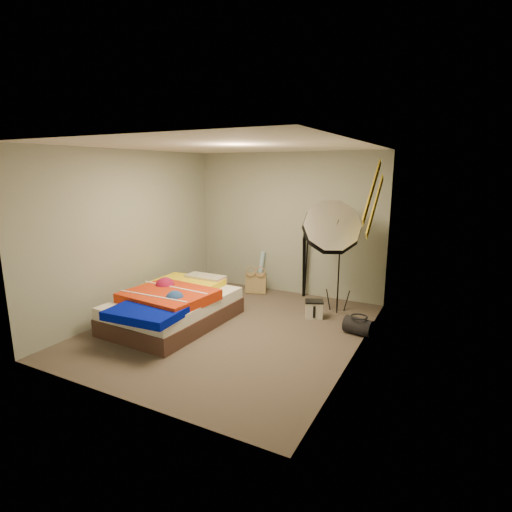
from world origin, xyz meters
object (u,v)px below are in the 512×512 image
Objects in this scene: photo_umbrella at (331,229)px; camera_tripod at (304,260)px; duffel_bag at (358,326)px; bed at (173,306)px; wrapping_roll at (261,271)px; tote_bag at (256,283)px; camera_case at (314,310)px.

photo_umbrella reaches higher than camera_tripod.
camera_tripod is at bearing 145.98° from duffel_bag.
duffel_bag is at bearing 18.90° from bed.
duffel_bag is 1.85m from camera_tripod.
photo_umbrella is at bearing -23.03° from wrapping_roll.
photo_umbrella is at bearing 145.69° from duffel_bag.
tote_bag reaches higher than camera_case.
tote_bag is at bearing 164.79° from duffel_bag.
bed reaches higher than camera_case.
bed is 2.60m from photo_umbrella.
wrapping_roll is at bearing 80.31° from bed.
camera_case is at bearing -112.92° from photo_umbrella.
duffel_bag is 0.20× the size of photo_umbrella.
camera_case is at bearing -34.37° from wrapping_roll.
camera_case is 1.19m from camera_tripod.
photo_umbrella is (1.48, -0.39, 1.15)m from tote_bag.
bed is at bearing -121.87° from tote_bag.
photo_umbrella is at bearing 37.97° from bed.
camera_tripod reaches higher than tote_bag.
wrapping_roll is 0.62× the size of camera_tripod.
duffel_bag is 0.33× the size of camera_tripod.
tote_bag is at bearing 130.77° from camera_case.
camera_case is 0.14× the size of photo_umbrella.
bed reaches higher than tote_bag.
camera_case is at bearing -47.27° from tote_bag.
tote_bag is 1.89m from bed.
photo_umbrella is 1.61× the size of camera_tripod.
camera_case is (1.35, -0.70, -0.06)m from tote_bag.
tote_bag is at bearing 165.14° from photo_umbrella.
bed is at bearing -99.69° from wrapping_roll.
camera_case is 0.67× the size of duffel_bag.
camera_tripod reaches higher than bed.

